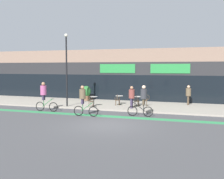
% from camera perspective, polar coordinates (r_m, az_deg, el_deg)
% --- Properties ---
extents(ground_plane, '(120.00, 120.00, 0.00)m').
position_cam_1_polar(ground_plane, '(14.87, -0.93, -7.71)').
color(ground_plane, '#424244').
extents(sidewalk_slab, '(40.00, 5.50, 0.12)m').
position_cam_1_polar(sidewalk_slab, '(21.74, 5.24, -3.56)').
color(sidewalk_slab, gray).
rests_on(sidewalk_slab, ground).
extents(storefront_facade, '(40.00, 4.06, 4.95)m').
position_cam_1_polar(storefront_facade, '(26.14, 7.54, 3.13)').
color(storefront_facade, '#7F6656').
rests_on(storefront_facade, ground).
extents(bike_lane_stripe, '(36.00, 0.70, 0.01)m').
position_cam_1_polar(bike_lane_stripe, '(17.17, 1.72, -6.00)').
color(bike_lane_stripe, '#2D844C').
rests_on(bike_lane_stripe, ground).
extents(bistro_table_0, '(0.60, 0.60, 0.78)m').
position_cam_1_polar(bistro_table_0, '(21.09, -4.00, -2.16)').
color(bistro_table_0, black).
rests_on(bistro_table_0, sidewalk_slab).
extents(bistro_table_1, '(0.65, 0.65, 0.74)m').
position_cam_1_polar(bistro_table_1, '(21.99, 1.60, -1.91)').
color(bistro_table_1, black).
rests_on(bistro_table_1, sidewalk_slab).
extents(bistro_table_2, '(0.69, 0.69, 0.76)m').
position_cam_1_polar(bistro_table_2, '(21.42, 5.72, -2.08)').
color(bistro_table_2, black).
rests_on(bistro_table_2, sidewalk_slab).
extents(cafe_chair_0_near, '(0.42, 0.59, 0.90)m').
position_cam_1_polar(cafe_chair_0_near, '(20.52, -4.64, -2.44)').
color(cafe_chair_0_near, '#4C3823').
rests_on(cafe_chair_0_near, sidewalk_slab).
extents(cafe_chair_1_near, '(0.45, 0.60, 0.90)m').
position_cam_1_polar(cafe_chair_1_near, '(21.40, 1.16, -2.12)').
color(cafe_chair_1_near, '#4C3823').
rests_on(cafe_chair_1_near, sidewalk_slab).
extents(cafe_chair_2_near, '(0.45, 0.60, 0.90)m').
position_cam_1_polar(cafe_chair_2_near, '(20.82, 5.33, -2.33)').
color(cafe_chair_2_near, '#4C3823').
rests_on(cafe_chair_2_near, sidewalk_slab).
extents(cafe_chair_2_side, '(0.60, 0.45, 0.90)m').
position_cam_1_polar(cafe_chair_2_side, '(21.31, 7.37, -2.19)').
color(cafe_chair_2_side, '#4C3823').
rests_on(cafe_chair_2_side, sidewalk_slab).
extents(planter_pot, '(0.86, 0.86, 1.38)m').
position_cam_1_polar(planter_pot, '(24.70, -5.64, -0.63)').
color(planter_pot, brown).
rests_on(planter_pot, sidewalk_slab).
extents(lamp_post, '(0.26, 0.26, 5.74)m').
position_cam_1_polar(lamp_post, '(21.09, -9.87, 5.24)').
color(lamp_post, black).
rests_on(lamp_post, sidewalk_slab).
extents(cyclist_0, '(1.72, 0.48, 2.06)m').
position_cam_1_polar(cyclist_0, '(17.30, 6.72, -1.98)').
color(cyclist_0, black).
rests_on(cyclist_0, ground).
extents(cyclist_1, '(1.72, 0.49, 2.03)m').
position_cam_1_polar(cyclist_1, '(17.42, -6.24, -2.02)').
color(cyclist_1, black).
rests_on(cyclist_1, ground).
extents(cyclist_2, '(1.78, 0.51, 2.15)m').
position_cam_1_polar(cyclist_2, '(19.85, -14.53, -1.05)').
color(cyclist_2, black).
rests_on(cyclist_2, ground).
extents(pedestrian_near_end, '(0.48, 0.48, 1.63)m').
position_cam_1_polar(pedestrian_near_end, '(22.58, 16.30, -0.80)').
color(pedestrian_near_end, '#4C3D2D').
rests_on(pedestrian_near_end, sidewalk_slab).
extents(pedestrian_far_end, '(0.49, 0.49, 1.69)m').
position_cam_1_polar(pedestrian_far_end, '(19.93, 4.30, -1.24)').
color(pedestrian_far_end, '#382D47').
rests_on(pedestrian_far_end, sidewalk_slab).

